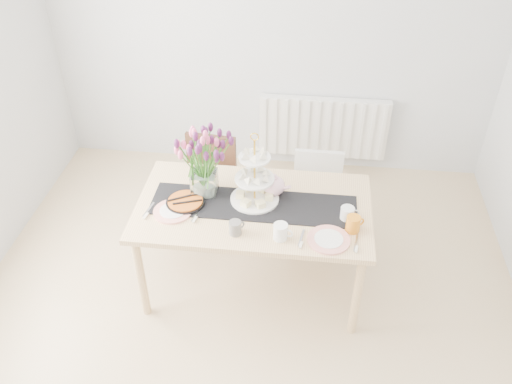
# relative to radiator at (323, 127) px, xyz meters

# --- Properties ---
(room_shell) EXTENTS (4.50, 4.50, 4.50)m
(room_shell) POSITION_rel_radiator_xyz_m (-0.50, -2.19, 0.85)
(room_shell) COLOR tan
(room_shell) RESTS_ON ground
(radiator) EXTENTS (1.20, 0.08, 0.60)m
(radiator) POSITION_rel_radiator_xyz_m (0.00, 0.00, 0.00)
(radiator) COLOR white
(radiator) RESTS_ON room_shell
(dining_table) EXTENTS (1.60, 0.90, 0.75)m
(dining_table) POSITION_rel_radiator_xyz_m (-0.47, -1.60, 0.22)
(dining_table) COLOR tan
(dining_table) RESTS_ON ground
(chair_brown) EXTENTS (0.45, 0.45, 0.83)m
(chair_brown) POSITION_rel_radiator_xyz_m (-0.91, -0.98, 0.03)
(chair_brown) COLOR #372014
(chair_brown) RESTS_ON ground
(chair_white) EXTENTS (0.40, 0.40, 0.77)m
(chair_white) POSITION_rel_radiator_xyz_m (-0.03, -1.02, -0.01)
(chair_white) COLOR silver
(chair_white) RESTS_ON ground
(table_runner) EXTENTS (1.40, 0.35, 0.01)m
(table_runner) POSITION_rel_radiator_xyz_m (-0.47, -1.60, 0.30)
(table_runner) COLOR black
(table_runner) RESTS_ON dining_table
(tulip_vase) EXTENTS (0.62, 0.62, 0.52)m
(tulip_vase) POSITION_rel_radiator_xyz_m (-0.82, -1.50, 0.64)
(tulip_vase) COLOR silver
(tulip_vase) RESTS_ON dining_table
(cake_stand) EXTENTS (0.33, 0.33, 0.49)m
(cake_stand) POSITION_rel_radiator_xyz_m (-0.47, -1.55, 0.44)
(cake_stand) COLOR gold
(cake_stand) RESTS_ON dining_table
(teapot) EXTENTS (0.30, 0.27, 0.16)m
(teapot) POSITION_rel_radiator_xyz_m (-0.34, -1.47, 0.38)
(teapot) COLOR white
(teapot) RESTS_ON dining_table
(cream_jug) EXTENTS (0.10, 0.10, 0.09)m
(cream_jug) POSITION_rel_radiator_xyz_m (0.16, -1.67, 0.35)
(cream_jug) COLOR silver
(cream_jug) RESTS_ON dining_table
(tart_tin) EXTENTS (0.27, 0.27, 0.03)m
(tart_tin) POSITION_rel_radiator_xyz_m (-0.93, -1.64, 0.32)
(tart_tin) COLOR black
(tart_tin) RESTS_ON dining_table
(mug_grey) EXTENTS (0.11, 0.11, 0.09)m
(mug_grey) POSITION_rel_radiator_xyz_m (-0.55, -1.90, 0.35)
(mug_grey) COLOR slate
(mug_grey) RESTS_ON dining_table
(mug_white) EXTENTS (0.11, 0.11, 0.11)m
(mug_white) POSITION_rel_radiator_xyz_m (-0.26, -1.91, 0.35)
(mug_white) COLOR white
(mug_white) RESTS_ON dining_table
(mug_orange) EXTENTS (0.12, 0.12, 0.11)m
(mug_orange) POSITION_rel_radiator_xyz_m (0.19, -1.79, 0.35)
(mug_orange) COLOR orange
(mug_orange) RESTS_ON dining_table
(plate_left) EXTENTS (0.31, 0.31, 0.01)m
(plate_left) POSITION_rel_radiator_xyz_m (-1.00, -1.74, 0.31)
(plate_left) COLOR white
(plate_left) RESTS_ON dining_table
(plate_right) EXTENTS (0.31, 0.31, 0.01)m
(plate_right) POSITION_rel_radiator_xyz_m (0.04, -1.90, 0.31)
(plate_right) COLOR white
(plate_right) RESTS_ON dining_table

